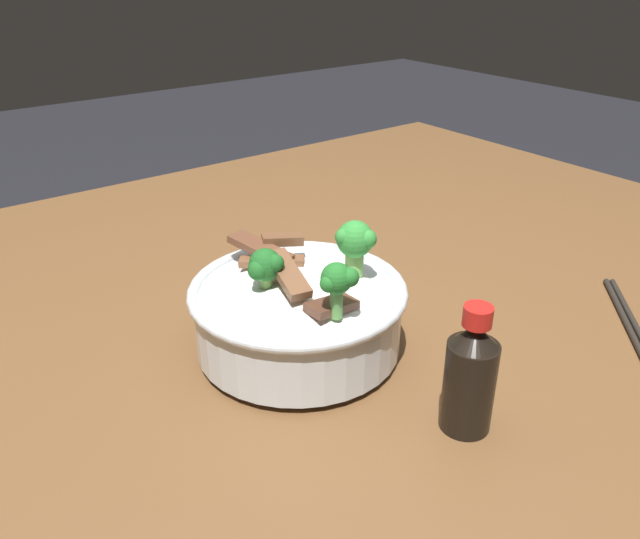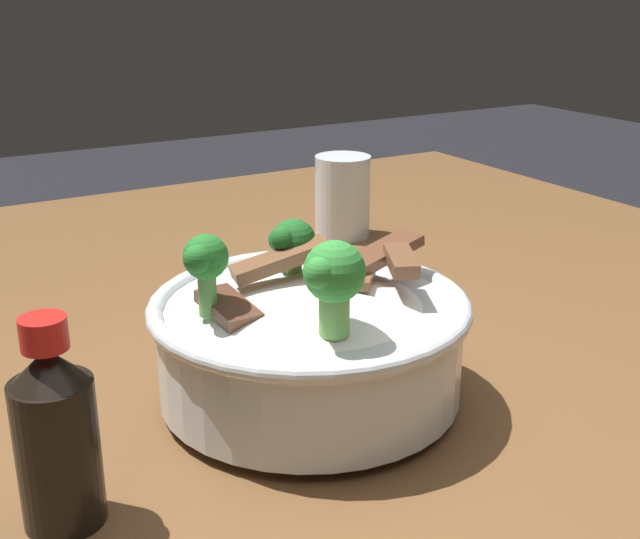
% 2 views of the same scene
% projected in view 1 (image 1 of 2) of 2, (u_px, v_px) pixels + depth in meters
% --- Properties ---
extents(dining_table, '(1.50, 1.09, 0.78)m').
position_uv_depth(dining_table, '(301.00, 362.00, 0.86)').
color(dining_table, brown).
rests_on(dining_table, ground).
extents(rice_bowl, '(0.23, 0.23, 0.14)m').
position_uv_depth(rice_bowl, '(299.00, 308.00, 0.67)').
color(rice_bowl, silver).
rests_on(rice_bowl, dining_table).
extents(chopsticks_pair, '(0.17, 0.16, 0.01)m').
position_uv_depth(chopsticks_pair, '(631.00, 324.00, 0.74)').
color(chopsticks_pair, '#28231E').
rests_on(chopsticks_pair, dining_table).
extents(soy_sauce_bottle, '(0.05, 0.05, 0.13)m').
position_uv_depth(soy_sauce_bottle, '(470.00, 376.00, 0.56)').
color(soy_sauce_bottle, black).
rests_on(soy_sauce_bottle, dining_table).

